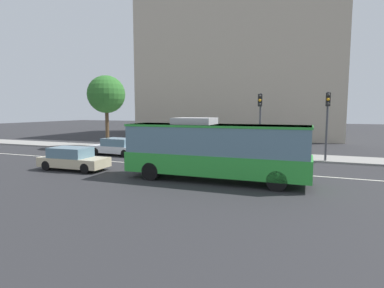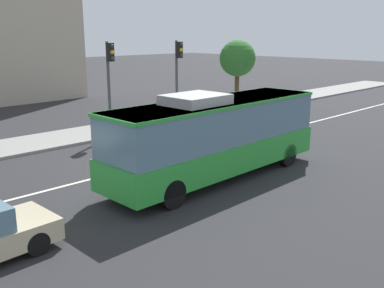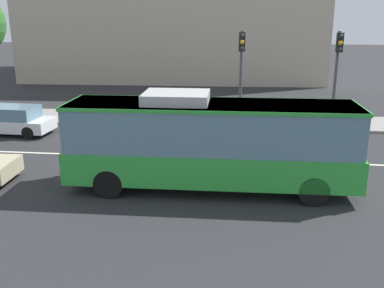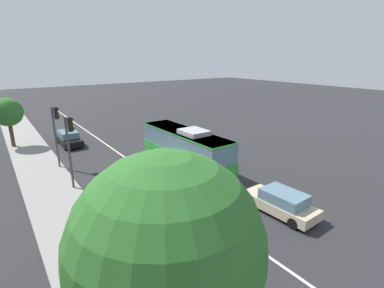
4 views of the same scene
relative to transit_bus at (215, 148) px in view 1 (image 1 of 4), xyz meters
name	(u,v)px [view 1 (image 1 of 4)]	position (x,y,z in m)	size (l,w,h in m)	color
ground_plane	(212,169)	(-1.19, 3.29, -1.81)	(160.00, 160.00, 0.00)	#28282B
sidewalk_kerb	(237,154)	(-1.19, 10.25, -1.74)	(80.00, 3.50, 0.14)	gray
lane_centre_line	(212,169)	(-1.19, 3.29, -1.80)	(76.00, 0.16, 0.01)	silver
transit_bus	(215,148)	(0.00, 0.00, 0.00)	(10.05, 2.69, 3.46)	green
sedan_white	(117,147)	(-10.88, 6.34, -1.09)	(4.57, 1.99, 1.46)	white
sedan_beige	(73,159)	(-9.58, -0.34, -1.09)	(4.57, 1.99, 1.46)	#C6B793
traffic_light_near_corner	(260,114)	(0.98, 8.73, 1.75)	(0.33, 0.62, 5.20)	#47474C
traffic_light_mid_block	(327,115)	(5.86, 8.66, 1.75)	(0.32, 0.62, 5.20)	#47474C
street_tree_kerbside_centre	(106,95)	(-14.91, 10.47, 3.65)	(3.82, 3.82, 7.41)	#4C3823
office_block_background	(242,69)	(-5.69, 31.93, 8.39)	(28.24, 18.59, 20.40)	#B7A893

